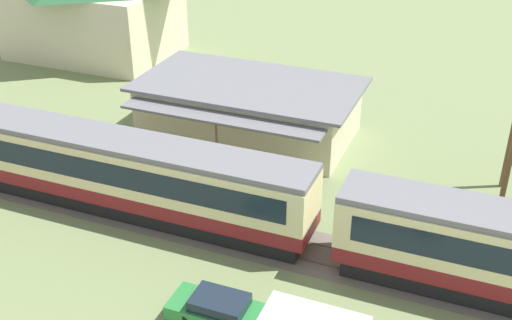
# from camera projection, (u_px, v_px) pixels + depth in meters

# --- Properties ---
(ground_plane) EXTENTS (600.00, 600.00, 0.00)m
(ground_plane) POSITION_uv_depth(u_px,v_px,m) (109.00, 199.00, 35.67)
(ground_plane) COLOR #707F51
(passenger_train) EXTENTS (64.25, 2.99, 4.28)m
(passenger_train) POSITION_uv_depth(u_px,v_px,m) (131.00, 172.00, 33.50)
(passenger_train) COLOR maroon
(passenger_train) RESTS_ON ground_plane
(railway_track) EXTENTS (113.85, 3.60, 0.04)m
(railway_track) POSITION_uv_depth(u_px,v_px,m) (168.00, 218.00, 33.97)
(railway_track) COLOR #665B51
(railway_track) RESTS_ON ground_plane
(station_building) EXTENTS (14.31, 9.22, 3.64)m
(station_building) POSITION_uv_depth(u_px,v_px,m) (249.00, 108.00, 41.98)
(station_building) COLOR beige
(station_building) RESTS_ON ground_plane
(station_house_dark_green_roof) EXTENTS (14.39, 10.24, 8.43)m
(station_house_dark_green_roof) POSITION_uv_depth(u_px,v_px,m) (92.00, 5.00, 55.06)
(station_house_dark_green_roof) COLOR beige
(station_house_dark_green_roof) RESTS_ON ground_plane
(parked_car_green) EXTENTS (4.66, 1.85, 1.29)m
(parked_car_green) POSITION_uv_depth(u_px,v_px,m) (222.00, 311.00, 26.79)
(parked_car_green) COLOR #287A38
(parked_car_green) RESTS_ON ground_plane
(yard_tree_0) EXTENTS (3.73, 3.73, 6.09)m
(yard_tree_0) POSITION_uv_depth(u_px,v_px,m) (82.00, 6.00, 55.08)
(yard_tree_0) COLOR brown
(yard_tree_0) RESTS_ON ground_plane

